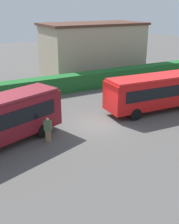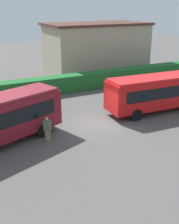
# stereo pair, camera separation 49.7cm
# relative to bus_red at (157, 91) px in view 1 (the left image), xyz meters

# --- Properties ---
(ground_plane) EXTENTS (105.91, 105.91, 0.00)m
(ground_plane) POSITION_rel_bus_red_xyz_m (-6.02, -0.15, -1.81)
(ground_plane) COLOR #514F4C
(bus_red) EXTENTS (9.48, 3.04, 3.14)m
(bus_red) POSITION_rel_bus_red_xyz_m (0.00, 0.00, 0.00)
(bus_red) COLOR red
(bus_red) RESTS_ON ground_plane
(person_far) EXTENTS (0.54, 0.51, 1.74)m
(person_far) POSITION_rel_bus_red_xyz_m (-10.46, -1.17, -0.90)
(person_far) COLOR olive
(person_far) RESTS_ON ground_plane
(hedge_row) EXTENTS (64.96, 1.56, 1.77)m
(hedge_row) POSITION_rel_bus_red_xyz_m (-6.02, 9.02, -0.93)
(hedge_row) COLOR #1D6128
(hedge_row) RESTS_ON ground_plane
(depot_building) EXTENTS (13.34, 7.18, 6.57)m
(depot_building) POSITION_rel_bus_red_xyz_m (2.34, 15.58, 1.48)
(depot_building) COLOR tan
(depot_building) RESTS_ON ground_plane
(traffic_cone) EXTENTS (0.36, 0.36, 0.60)m
(traffic_cone) POSITION_rel_bus_red_xyz_m (-11.30, 5.47, -1.51)
(traffic_cone) COLOR orange
(traffic_cone) RESTS_ON ground_plane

